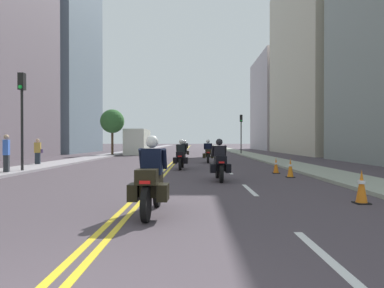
{
  "coord_description": "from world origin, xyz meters",
  "views": [
    {
      "loc": [
        1.45,
        -2.29,
        1.5
      ],
      "look_at": [
        1.28,
        20.92,
        1.3
      ],
      "focal_mm": 31.24,
      "sensor_mm": 36.0,
      "label": 1
    }
  ],
  "objects_px": {
    "motorcycle_2": "(181,157)",
    "traffic_cone_2": "(290,168)",
    "traffic_light_near": "(22,104)",
    "parked_truck": "(138,143)",
    "pedestrian_2": "(6,154)",
    "street_tree_0": "(112,121)",
    "traffic_light_far": "(241,127)",
    "motorcycle_4": "(185,151)",
    "motorcycle_1": "(219,164)",
    "pedestrian_0": "(38,152)",
    "motorcycle_0": "(151,182)",
    "traffic_cone_0": "(276,166)",
    "traffic_cone_1": "(362,187)",
    "motorcycle_3": "(208,153)"
  },
  "relations": [
    {
      "from": "motorcycle_2",
      "to": "traffic_cone_2",
      "type": "xyz_separation_m",
      "value": [
        4.67,
        -4.0,
        -0.26
      ]
    },
    {
      "from": "traffic_light_near",
      "to": "parked_truck",
      "type": "height_order",
      "value": "traffic_light_near"
    },
    {
      "from": "pedestrian_2",
      "to": "street_tree_0",
      "type": "height_order",
      "value": "street_tree_0"
    },
    {
      "from": "traffic_light_far",
      "to": "street_tree_0",
      "type": "xyz_separation_m",
      "value": [
        -13.7,
        -3.34,
        0.44
      ]
    },
    {
      "from": "motorcycle_4",
      "to": "street_tree_0",
      "type": "height_order",
      "value": "street_tree_0"
    },
    {
      "from": "motorcycle_1",
      "to": "traffic_cone_2",
      "type": "xyz_separation_m",
      "value": [
        3.01,
        1.16,
        -0.26
      ]
    },
    {
      "from": "traffic_light_far",
      "to": "motorcycle_2",
      "type": "bearing_deg",
      "value": -106.79
    },
    {
      "from": "pedestrian_2",
      "to": "pedestrian_0",
      "type": "bearing_deg",
      "value": -4.3
    },
    {
      "from": "motorcycle_2",
      "to": "traffic_cone_2",
      "type": "relative_size",
      "value": 2.79
    },
    {
      "from": "motorcycle_0",
      "to": "traffic_cone_0",
      "type": "height_order",
      "value": "motorcycle_0"
    },
    {
      "from": "traffic_cone_1",
      "to": "traffic_cone_2",
      "type": "bearing_deg",
      "value": 90.55
    },
    {
      "from": "traffic_light_far",
      "to": "motorcycle_3",
      "type": "bearing_deg",
      "value": -106.67
    },
    {
      "from": "parked_truck",
      "to": "traffic_light_near",
      "type": "bearing_deg",
      "value": -94.66
    },
    {
      "from": "traffic_cone_0",
      "to": "pedestrian_0",
      "type": "relative_size",
      "value": 0.44
    },
    {
      "from": "traffic_cone_2",
      "to": "pedestrian_2",
      "type": "distance_m",
      "value": 12.45
    },
    {
      "from": "motorcycle_3",
      "to": "traffic_light_far",
      "type": "distance_m",
      "value": 15.23
    },
    {
      "from": "traffic_cone_1",
      "to": "traffic_light_far",
      "type": "xyz_separation_m",
      "value": [
        1.24,
        29.53,
        2.67
      ]
    },
    {
      "from": "motorcycle_1",
      "to": "traffic_light_near",
      "type": "relative_size",
      "value": 0.45
    },
    {
      "from": "traffic_cone_0",
      "to": "parked_truck",
      "type": "xyz_separation_m",
      "value": [
        -10.15,
        22.29,
        0.91
      ]
    },
    {
      "from": "motorcycle_2",
      "to": "street_tree_0",
      "type": "bearing_deg",
      "value": 118.03
    },
    {
      "from": "motorcycle_3",
      "to": "street_tree_0",
      "type": "relative_size",
      "value": 0.45
    },
    {
      "from": "traffic_light_near",
      "to": "traffic_cone_1",
      "type": "bearing_deg",
      "value": -32.24
    },
    {
      "from": "pedestrian_2",
      "to": "street_tree_0",
      "type": "relative_size",
      "value": 0.38
    },
    {
      "from": "traffic_light_far",
      "to": "parked_truck",
      "type": "relative_size",
      "value": 0.69
    },
    {
      "from": "traffic_cone_1",
      "to": "traffic_light_near",
      "type": "xyz_separation_m",
      "value": [
        -12.18,
        7.68,
        2.84
      ]
    },
    {
      "from": "motorcycle_1",
      "to": "pedestrian_0",
      "type": "relative_size",
      "value": 1.28
    },
    {
      "from": "traffic_cone_1",
      "to": "traffic_light_far",
      "type": "bearing_deg",
      "value": 87.6
    },
    {
      "from": "traffic_cone_1",
      "to": "pedestrian_0",
      "type": "relative_size",
      "value": 0.49
    },
    {
      "from": "motorcycle_0",
      "to": "motorcycle_3",
      "type": "distance_m",
      "value": 16.49
    },
    {
      "from": "traffic_cone_2",
      "to": "traffic_light_near",
      "type": "height_order",
      "value": "traffic_light_near"
    },
    {
      "from": "traffic_cone_1",
      "to": "pedestrian_2",
      "type": "distance_m",
      "value": 14.21
    },
    {
      "from": "motorcycle_0",
      "to": "traffic_cone_2",
      "type": "bearing_deg",
      "value": 57.25
    },
    {
      "from": "traffic_light_far",
      "to": "parked_truck",
      "type": "xyz_separation_m",
      "value": [
        -11.62,
        0.23,
        -1.81
      ]
    },
    {
      "from": "pedestrian_0",
      "to": "traffic_light_near",
      "type": "bearing_deg",
      "value": -83.61
    },
    {
      "from": "motorcycle_2",
      "to": "traffic_cone_0",
      "type": "distance_m",
      "value": 5.06
    },
    {
      "from": "motorcycle_0",
      "to": "pedestrian_0",
      "type": "relative_size",
      "value": 1.29
    },
    {
      "from": "motorcycle_2",
      "to": "traffic_cone_0",
      "type": "height_order",
      "value": "motorcycle_2"
    },
    {
      "from": "pedestrian_0",
      "to": "pedestrian_2",
      "type": "bearing_deg",
      "value": -89.02
    },
    {
      "from": "traffic_cone_2",
      "to": "traffic_light_near",
      "type": "distance_m",
      "value": 12.6
    },
    {
      "from": "motorcycle_4",
      "to": "street_tree_0",
      "type": "relative_size",
      "value": 0.47
    },
    {
      "from": "motorcycle_3",
      "to": "pedestrian_2",
      "type": "distance_m",
      "value": 12.52
    },
    {
      "from": "motorcycle_3",
      "to": "street_tree_0",
      "type": "distance_m",
      "value": 14.79
    },
    {
      "from": "motorcycle_2",
      "to": "pedestrian_0",
      "type": "distance_m",
      "value": 9.05
    },
    {
      "from": "traffic_cone_1",
      "to": "traffic_cone_2",
      "type": "distance_m",
      "value": 5.76
    },
    {
      "from": "traffic_cone_0",
      "to": "motorcycle_3",
      "type": "bearing_deg",
      "value": 110.4
    },
    {
      "from": "street_tree_0",
      "to": "traffic_light_near",
      "type": "bearing_deg",
      "value": -89.12
    },
    {
      "from": "motorcycle_1",
      "to": "traffic_cone_0",
      "type": "relative_size",
      "value": 2.89
    },
    {
      "from": "motorcycle_3",
      "to": "traffic_cone_2",
      "type": "relative_size",
      "value": 2.72
    },
    {
      "from": "traffic_cone_0",
      "to": "pedestrian_2",
      "type": "relative_size",
      "value": 0.41
    },
    {
      "from": "street_tree_0",
      "to": "pedestrian_0",
      "type": "bearing_deg",
      "value": -94.12
    }
  ]
}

